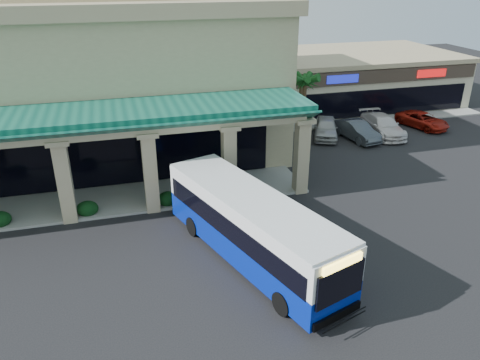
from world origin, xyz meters
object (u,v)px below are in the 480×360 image
object	(u,v)px
car_silver	(326,128)
car_gray	(422,120)
transit_bus	(252,229)
pedestrian	(307,235)
car_red	(383,126)
car_white	(357,130)

from	to	relation	value
car_silver	car_gray	size ratio (longest dim) A/B	0.99
car_gray	car_silver	bearing A→B (deg)	163.64
transit_bus	pedestrian	world-z (taller)	transit_bus
car_gray	car_red	bearing A→B (deg)	173.65
transit_bus	car_silver	world-z (taller)	transit_bus
car_red	car_gray	xyz separation A→B (m)	(4.39, 0.80, -0.14)
car_white	car_gray	xyz separation A→B (m)	(7.00, 1.26, -0.10)
car_red	car_gray	world-z (taller)	car_red
pedestrian	car_white	bearing A→B (deg)	-5.98
pedestrian	car_gray	world-z (taller)	pedestrian
car_silver	car_white	distance (m)	2.45
car_white	car_gray	bearing A→B (deg)	0.86
car_silver	car_gray	bearing A→B (deg)	24.63
transit_bus	car_gray	bearing A→B (deg)	18.67
car_red	car_gray	size ratio (longest dim) A/B	1.17
pedestrian	car_gray	distance (m)	23.12
car_red	car_white	bearing A→B (deg)	-165.69
car_white	car_gray	distance (m)	7.11
pedestrian	car_red	world-z (taller)	pedestrian
transit_bus	car_red	distance (m)	21.31
transit_bus	pedestrian	size ratio (longest dim) A/B	6.26
car_silver	transit_bus	bearing A→B (deg)	-101.51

